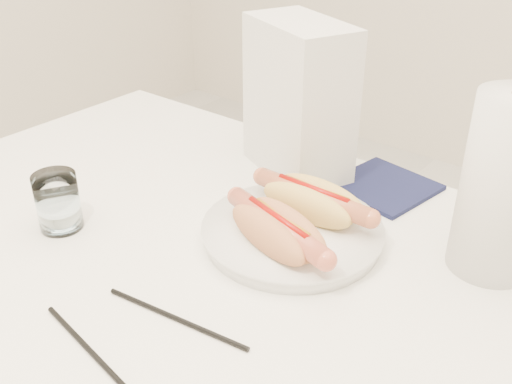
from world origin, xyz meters
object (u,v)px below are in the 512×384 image
Objects in this scene: hotdog_left at (313,201)px; napkin_box at (298,100)px; plate at (292,234)px; water_glass at (58,202)px; hotdog_right at (277,231)px; table at (215,297)px; paper_towel_roll at (505,187)px.

napkin_box is at bearing 133.65° from hotdog_left.
plate is 0.96× the size of napkin_box.
hotdog_right is at bearing 24.50° from water_glass.
hotdog_right is (0.01, -0.09, 0.00)m from hotdog_left.
paper_towel_roll reaches higher than table.
plate is 0.25m from napkin_box.
hotdog_left is at bearing -163.81° from paper_towel_roll.
paper_towel_roll reaches higher than water_glass.
hotdog_left is (0.00, 0.05, 0.03)m from plate.
napkin_box reaches higher than paper_towel_roll.
hotdog_right is 0.74× the size of napkin_box.
table is at bearing 17.75° from water_glass.
paper_towel_roll is (0.24, 0.11, 0.11)m from plate.
napkin_box is at bearing 65.94° from water_glass.
hotdog_left is 0.09m from hotdog_right.
napkin_box is at bearing 123.74° from plate.
hotdog_left is 2.20× the size of water_glass.
hotdog_left is 0.99× the size of hotdog_right.
hotdog_right reaches higher than plate.
hotdog_right is at bearing -144.51° from paper_towel_roll.
hotdog_left is at bearing 86.29° from plate.
table is 0.14m from hotdog_right.
plate is 1.31× the size of hotdog_left.
paper_towel_roll is at bearing 12.84° from napkin_box.
napkin_box is (0.16, 0.37, 0.09)m from water_glass.
water_glass is at bearing -139.94° from hotdog_right.
table is 0.41m from paper_towel_roll.
table is 6.27× the size of hotdog_right.
plate is at bearing 116.99° from hotdog_right.
hotdog_left reaches higher than plate.
table is at bearing -120.26° from hotdog_right.
paper_towel_roll is at bearing 29.59° from water_glass.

